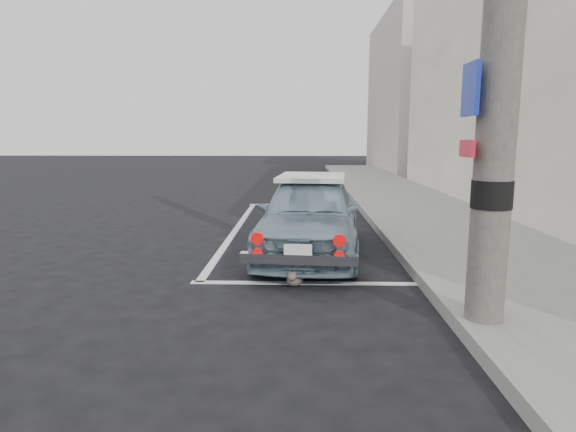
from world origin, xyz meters
The scene contains 8 objects.
ground centered at (0.00, 0.00, 0.00)m, with size 80.00×80.00×0.00m, color black.
sidewalk centered at (3.20, 2.00, 0.07)m, with size 2.80×40.00×0.15m, color slate.
building_far centered at (6.35, 20.00, 4.00)m, with size 3.50×10.00×8.00m, color #BAB1A8.
pline_rear centered at (0.50, -0.50, 0.00)m, with size 3.00×0.12×0.01m, color silver.
pline_front centered at (0.50, 6.50, 0.00)m, with size 3.00×0.12×0.01m, color silver.
pline_side centered at (-0.90, 3.00, 0.00)m, with size 0.12×7.00×0.01m, color silver.
retro_coupe centered at (0.51, 1.00, 0.63)m, with size 1.80×3.76×1.24m.
cat centered at (0.29, -0.61, 0.11)m, with size 0.26×0.43×0.23m.
Camera 1 is at (0.36, -6.26, 1.80)m, focal length 30.00 mm.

